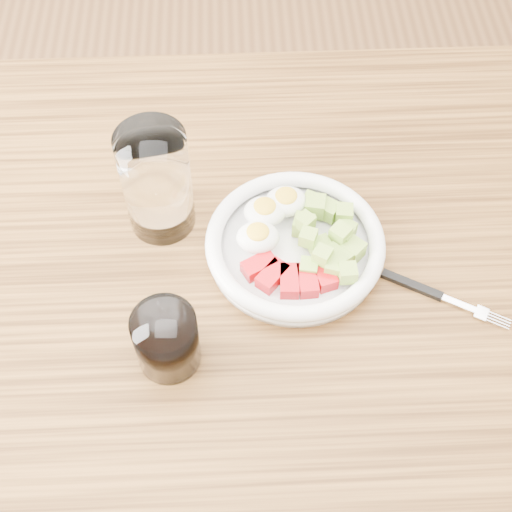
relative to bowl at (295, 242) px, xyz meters
The scene contains 6 objects.
ground 0.79m from the bowl, 141.62° to the right, with size 4.00×4.00×0.00m, color brown.
dining_table 0.14m from the bowl, 141.62° to the right, with size 1.50×0.90×0.77m.
bowl is the anchor object (origin of this frame).
fork 0.19m from the bowl, 23.30° to the right, with size 0.16×0.10×0.01m.
water_glass 0.20m from the bowl, 160.82° to the left, with size 0.09×0.09×0.17m, color white.
coffee_glass 0.23m from the bowl, 137.65° to the right, with size 0.08×0.08×0.09m.
Camera 1 is at (-0.03, -0.52, 1.58)m, focal length 50.00 mm.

